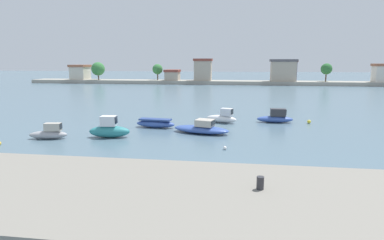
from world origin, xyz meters
TOP-DOWN VIEW (x-y plane):
  - ground_plane at (0.00, 0.00)m, footprint 400.00×400.00m
  - seawall_embankment at (0.00, -7.24)m, footprint 68.28×7.31m
  - mooring_bollard at (2.21, -6.60)m, footprint 0.27×0.27m
  - moored_boat_0 at (-15.29, 7.89)m, footprint 3.46×1.58m
  - moored_boat_1 at (-10.19, 9.19)m, footprint 3.82×1.71m
  - moored_boat_2 at (-7.16, 14.09)m, footprint 4.30×1.68m
  - moored_boat_3 at (-2.07, 12.11)m, footprint 5.88×3.34m
  - moored_boat_4 at (-0.36, 17.80)m, footprint 3.75×2.21m
  - moored_boat_5 at (5.59, 18.77)m, footprint 4.03×1.31m
  - mooring_buoy_0 at (0.40, 6.47)m, footprint 0.28×0.28m
  - mooring_buoy_1 at (9.22, 18.66)m, footprint 0.40×0.40m
  - mooring_buoy_3 at (-0.67, 25.09)m, footprint 0.38×0.38m
  - distant_shoreline at (1.32, 79.87)m, footprint 127.49×7.13m

SIDE VIEW (x-z plane):
  - ground_plane at x=0.00m, z-range 0.00..0.00m
  - mooring_buoy_0 at x=0.40m, z-range 0.00..0.28m
  - mooring_buoy_3 at x=-0.67m, z-range 0.00..0.38m
  - mooring_buoy_1 at x=9.22m, z-range 0.00..0.40m
  - moored_boat_2 at x=-7.16m, z-range -0.02..0.90m
  - moored_boat_3 at x=-2.07m, z-range -0.21..1.14m
  - moored_boat_0 at x=-15.29m, z-range -0.20..1.23m
  - moored_boat_5 at x=5.59m, z-range -0.22..1.35m
  - moored_boat_4 at x=-0.36m, z-range -0.24..1.42m
  - moored_boat_1 at x=-10.19m, z-range -0.27..1.70m
  - seawall_embankment at x=0.00m, z-range 0.00..2.17m
  - distant_shoreline at x=1.32m, z-range -1.51..6.09m
  - mooring_bollard at x=2.21m, z-range 2.17..2.66m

